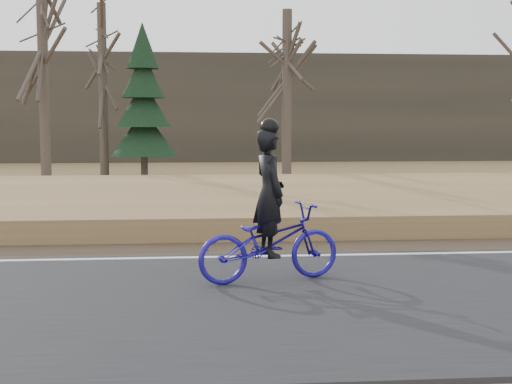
{
  "coord_description": "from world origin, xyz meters",
  "views": [
    {
      "loc": [
        -6.46,
        -11.31,
        2.29
      ],
      "look_at": [
        -5.41,
        0.5,
        1.1
      ],
      "focal_mm": 50.0,
      "sensor_mm": 36.0,
      "label": 1
    }
  ],
  "objects": [
    {
      "name": "ballast",
      "position": [
        0.0,
        8.0,
        0.23
      ],
      "size": [
        120.0,
        3.0,
        0.45
      ],
      "primitive_type": "cube",
      "color": "slate",
      "rests_on": "ground"
    },
    {
      "name": "bare_tree_near_left",
      "position": [
        -3.01,
        14.76,
        3.15
      ],
      "size": [
        0.36,
        0.36,
        6.31
      ],
      "primitive_type": "cylinder",
      "color": "#4D4138",
      "rests_on": "ground"
    },
    {
      "name": "bare_tree_far_left",
      "position": [
        -11.57,
        14.04,
        4.21
      ],
      "size": [
        0.36,
        0.36,
        8.42
      ],
      "primitive_type": "cylinder",
      "color": "#4D4138",
      "rests_on": "ground"
    },
    {
      "name": "embankment",
      "position": [
        0.0,
        4.2,
        0.22
      ],
      "size": [
        120.0,
        5.0,
        0.44
      ],
      "primitive_type": "cube",
      "color": "olive",
      "rests_on": "ground"
    },
    {
      "name": "bare_tree_left",
      "position": [
        -10.02,
        17.85,
        3.47
      ],
      "size": [
        0.36,
        0.36,
        6.93
      ],
      "primitive_type": "cylinder",
      "color": "#4D4138",
      "rests_on": "ground"
    },
    {
      "name": "cyclist",
      "position": [
        -5.41,
        -1.59,
        0.77
      ],
      "size": [
        2.18,
        1.24,
        2.27
      ],
      "rotation": [
        0.0,
        0.0,
        1.84
      ],
      "color": "#1D148B",
      "rests_on": "road"
    },
    {
      "name": "conifer",
      "position": [
        -8.37,
        16.97,
        2.88
      ],
      "size": [
        2.6,
        2.6,
        6.1
      ],
      "color": "#4D4138",
      "rests_on": "ground"
    },
    {
      "name": "railroad",
      "position": [
        0.0,
        8.0,
        0.53
      ],
      "size": [
        120.0,
        2.4,
        0.29
      ],
      "color": "black",
      "rests_on": "ballast"
    },
    {
      "name": "treeline_backdrop",
      "position": [
        0.0,
        30.0,
        3.0
      ],
      "size": [
        120.0,
        4.0,
        6.0
      ],
      "primitive_type": "cube",
      "color": "#383328",
      "rests_on": "ground"
    }
  ]
}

